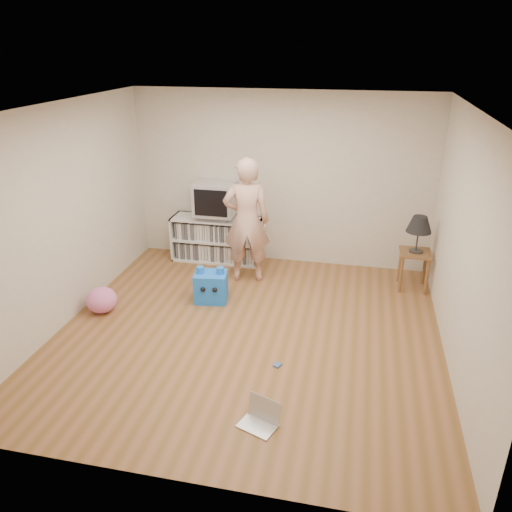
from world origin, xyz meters
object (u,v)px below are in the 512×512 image
object	(u,v)px
table_lamp	(419,225)
laptop	(261,417)
dvd_deck	(216,216)
crt_tv	(216,198)
media_unit	(217,239)
person	(247,221)
plush_blue	(211,286)
side_table	(414,261)
plush_pink	(102,300)

from	to	relation	value
table_lamp	laptop	world-z (taller)	table_lamp
dvd_deck	crt_tv	world-z (taller)	crt_tv
media_unit	person	world-z (taller)	person
media_unit	plush_blue	bearing A→B (deg)	-77.46
dvd_deck	plush_blue	bearing A→B (deg)	-77.31
dvd_deck	crt_tv	xyz separation A→B (m)	(0.00, -0.00, 0.29)
media_unit	crt_tv	distance (m)	0.67
dvd_deck	table_lamp	distance (m)	2.99
media_unit	person	xyz separation A→B (m)	(0.62, -0.60, 0.55)
side_table	plush_blue	xyz separation A→B (m)	(-2.66, -0.96, -0.21)
laptop	side_table	bearing A→B (deg)	84.81
plush_blue	laptop	bearing A→B (deg)	-70.85
crt_tv	laptop	bearing A→B (deg)	-67.77
dvd_deck	person	size ratio (longest dim) A/B	0.25
media_unit	plush_blue	distance (m)	1.38
plush_pink	laptop	bearing A→B (deg)	-33.27
person	plush_pink	xyz separation A→B (m)	(-1.60, -1.33, -0.73)
dvd_deck	crt_tv	distance (m)	0.29
media_unit	person	size ratio (longest dim) A/B	0.78
crt_tv	plush_blue	distance (m)	1.58
person	side_table	bearing A→B (deg)	172.74
side_table	person	distance (m)	2.40
dvd_deck	side_table	world-z (taller)	dvd_deck
person	laptop	size ratio (longest dim) A/B	4.44
person	media_unit	bearing A→B (deg)	-56.57
laptop	media_unit	bearing A→B (deg)	133.05
plush_blue	person	bearing A→B (deg)	58.32
crt_tv	table_lamp	xyz separation A→B (m)	(2.96, -0.37, -0.08)
dvd_deck	person	bearing A→B (deg)	-43.33
crt_tv	dvd_deck	bearing A→B (deg)	90.00
laptop	table_lamp	bearing A→B (deg)	84.81
dvd_deck	table_lamp	world-z (taller)	table_lamp
person	table_lamp	bearing A→B (deg)	172.74
table_lamp	laptop	size ratio (longest dim) A/B	1.27
table_lamp	person	xyz separation A→B (m)	(-2.34, -0.21, -0.04)
media_unit	laptop	xyz separation A→B (m)	(1.43, -3.51, -0.29)
crt_tv	plush_pink	world-z (taller)	crt_tv
side_table	table_lamp	size ratio (longest dim) A/B	1.07
crt_tv	laptop	size ratio (longest dim) A/B	1.48
plush_blue	plush_pink	bearing A→B (deg)	-163.88
media_unit	table_lamp	world-z (taller)	table_lamp
laptop	plush_pink	bearing A→B (deg)	167.66
media_unit	laptop	bearing A→B (deg)	-67.88
person	plush_blue	bearing A→B (deg)	54.19
dvd_deck	plush_pink	world-z (taller)	dvd_deck
side_table	person	size ratio (longest dim) A/B	0.31
media_unit	plush_blue	world-z (taller)	media_unit
media_unit	side_table	xyz separation A→B (m)	(2.96, -0.39, 0.07)
dvd_deck	side_table	xyz separation A→B (m)	(2.96, -0.37, -0.32)
side_table	table_lamp	distance (m)	0.53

